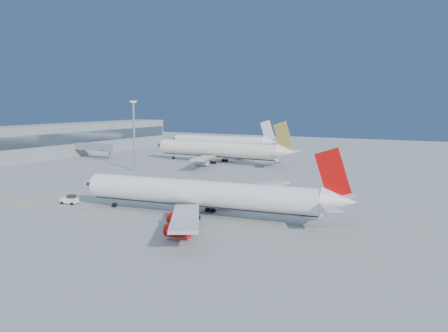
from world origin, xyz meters
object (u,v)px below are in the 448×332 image
airliner_third (221,142)px  light_mast (134,129)px  airliner_etihad (220,150)px  pushback_tug (70,200)px  airliner_virgin (205,194)px

airliner_third → light_mast: (8.68, -80.80, 10.39)m
airliner_etihad → pushback_tug: airliner_etihad is taller
airliner_third → pushback_tug: bearing=-79.2°
airliner_virgin → airliner_etihad: size_ratio=0.97×
pushback_tug → airliner_etihad: bearing=85.3°
airliner_etihad → airliner_third: (-24.09, 43.86, -0.51)m
pushback_tug → light_mast: light_mast is taller
airliner_third → airliner_virgin: bearing=-64.8°
light_mast → airliner_etihad: bearing=67.4°
airliner_etihad → airliner_third: 50.04m
airliner_third → pushback_tug: (32.56, -135.76, -3.93)m
airliner_third → light_mast: 81.93m
airliner_etihad → pushback_tug: 92.40m
airliner_etihad → light_mast: bearing=-108.8°
pushback_tug → airliner_third: bearing=93.5°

